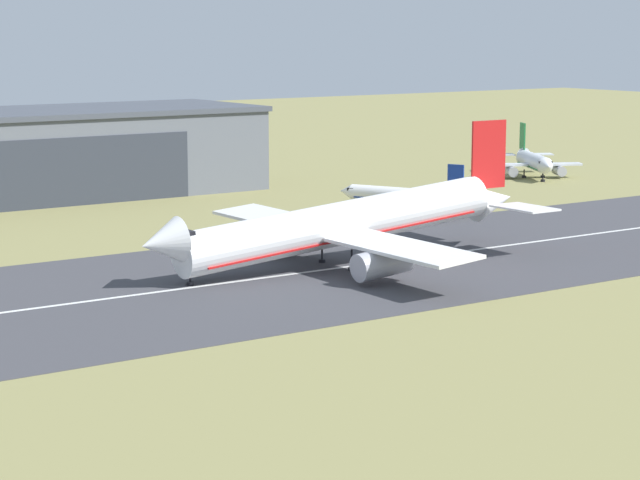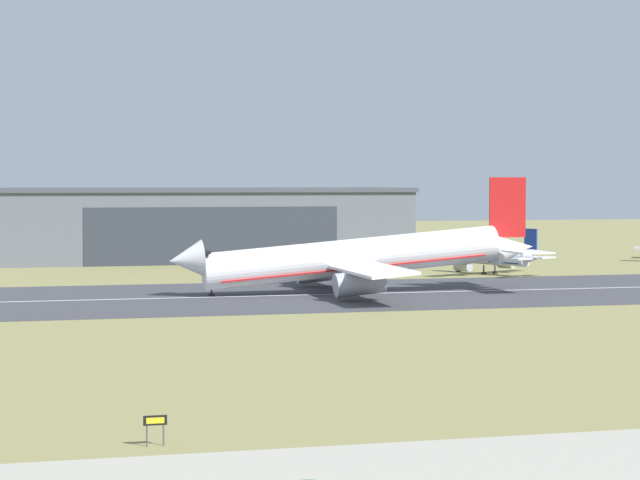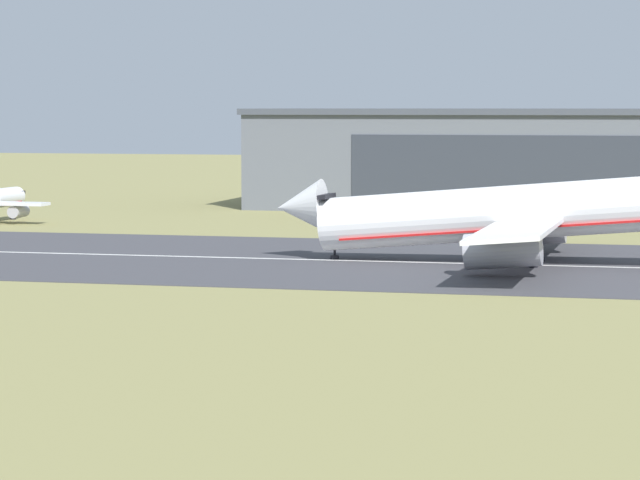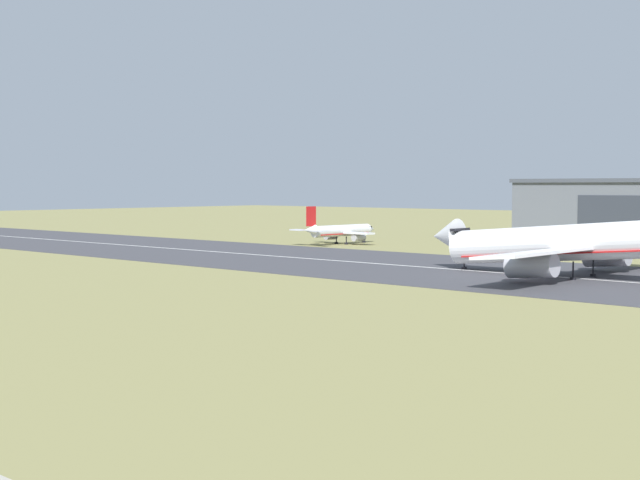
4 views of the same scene
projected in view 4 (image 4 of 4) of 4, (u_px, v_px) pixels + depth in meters
The scene contains 5 objects.
ground_plane at pixel (157, 315), 91.28m from camera, with size 752.87×752.87×0.00m, color olive.
runway_strip at pixel (480, 271), 137.32m from camera, with size 512.87×47.79×0.06m, color #3D3D42.
runway_centreline at pixel (480, 271), 137.32m from camera, with size 461.58×0.70×0.01m, color silver.
airplane_landing at pixel (589, 243), 126.26m from camera, with size 54.75×47.85×16.77m.
airplane_parked_east at pixel (341, 231), 202.40m from camera, with size 17.16×23.16×8.76m.
Camera 4 is at (73.01, 5.75, 13.14)m, focal length 50.00 mm.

